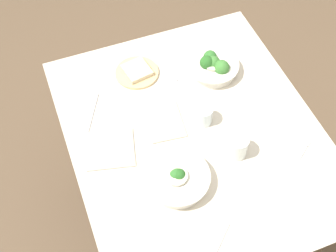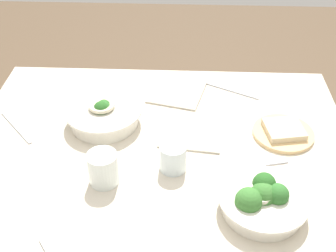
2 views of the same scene
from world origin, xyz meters
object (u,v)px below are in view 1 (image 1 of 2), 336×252
broccoli_bowl_far (177,179)px  water_glass_side (237,146)px  table_knife_right (93,113)px  broccoli_bowl_near (213,66)px  napkin_folded_upper (110,149)px  napkin_folded_lower (165,121)px  fork_by_near_bowl (172,74)px  water_glass_center (203,115)px  fork_by_far_bowl (305,149)px  bread_side_plate (137,72)px  table_knife_left (218,247)px

broccoli_bowl_far → water_glass_side: 0.25m
broccoli_bowl_far → table_knife_right: 0.45m
broccoli_bowl_far → broccoli_bowl_near: (0.44, -0.33, 0.00)m
water_glass_side → napkin_folded_upper: size_ratio=0.51×
napkin_folded_lower → fork_by_near_bowl: bearing=-27.6°
broccoli_bowl_near → water_glass_center: size_ratio=2.81×
water_glass_side → table_knife_right: (0.37, 0.45, -0.04)m
napkin_folded_upper → napkin_folded_lower: size_ratio=0.98×
water_glass_center → water_glass_side: bearing=-162.3°
water_glass_side → fork_by_far_bowl: size_ratio=0.97×
fork_by_far_bowl → table_knife_right: size_ratio=0.49×
water_glass_center → fork_by_far_bowl: 0.40m
broccoli_bowl_near → fork_by_far_bowl: size_ratio=2.34×
broccoli_bowl_near → water_glass_center: broccoli_bowl_near is taller
broccoli_bowl_far → bread_side_plate: size_ratio=1.28×
fork_by_far_bowl → napkin_folded_lower: bearing=109.0°
broccoli_bowl_far → napkin_folded_upper: (0.22, 0.18, -0.03)m
bread_side_plate → table_knife_left: size_ratio=0.93×
water_glass_center → table_knife_right: (0.19, 0.39, -0.04)m
napkin_folded_upper → napkin_folded_lower: bearing=-78.5°
water_glass_side → napkin_folded_upper: water_glass_side is taller
napkin_folded_upper → napkin_folded_lower: (0.05, -0.23, 0.00)m
table_knife_right → napkin_folded_lower: (-0.14, -0.25, 0.00)m
table_knife_left → fork_by_near_bowl: bearing=37.8°
table_knife_left → table_knife_right: (0.68, 0.23, 0.00)m
broccoli_bowl_near → table_knife_left: size_ratio=1.12×
broccoli_bowl_far → water_glass_center: bearing=-41.5°
broccoli_bowl_far → fork_by_far_bowl: bearing=-94.7°
water_glass_side → bread_side_plate: bearing=23.3°
broccoli_bowl_far → napkin_folded_lower: 0.27m
table_knife_left → napkin_folded_upper: bearing=71.8°
napkin_folded_upper → table_knife_left: bearing=-156.0°
table_knife_right → napkin_folded_lower: size_ratio=1.05×
fork_by_near_bowl → water_glass_center: bearing=-7.7°
bread_side_plate → napkin_folded_upper: bread_side_plate is taller
bread_side_plate → water_glass_side: 0.55m
broccoli_bowl_near → fork_by_far_bowl: 0.51m
fork_by_far_bowl → napkin_folded_lower: size_ratio=0.52×
water_glass_side → water_glass_center: bearing=17.7°
broccoli_bowl_near → napkin_folded_upper: broccoli_bowl_near is taller
water_glass_side → fork_by_far_bowl: bearing=-108.2°
table_knife_left → table_knife_right: same height
water_glass_side → broccoli_bowl_far: bearing=99.1°
bread_side_plate → napkin_folded_lower: 0.28m
fork_by_near_bowl → table_knife_left: bearing=-23.2°
broccoli_bowl_near → bread_side_plate: 0.32m
water_glass_side → napkin_folded_upper: bearing=67.4°
water_glass_center → napkin_folded_upper: size_ratio=0.44×
napkin_folded_upper → napkin_folded_lower: same height
water_glass_side → napkin_folded_upper: (0.18, 0.43, -0.04)m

